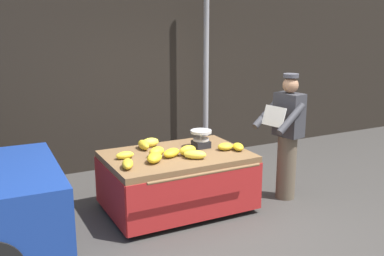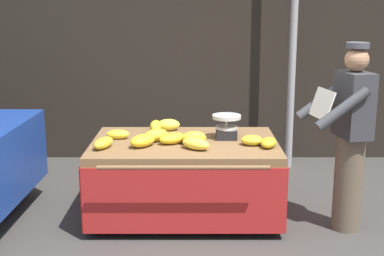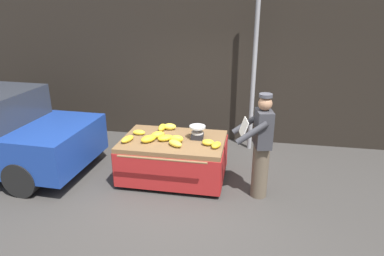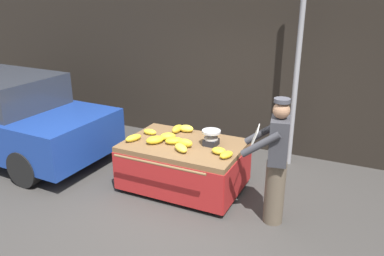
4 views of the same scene
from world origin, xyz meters
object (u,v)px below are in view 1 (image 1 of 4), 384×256
object	(u,v)px
banana_bunch_1	(195,155)
banana_bunch_10	(154,158)
street_pole	(206,66)
banana_bunch_0	(188,150)
vendor_person	(287,136)
weighing_scale	(201,139)
banana_bunch_2	(125,155)
banana_bunch_4	(225,147)
banana_bunch_6	(144,145)
banana_bunch_9	(238,147)
banana_bunch_7	(150,142)
banana_bunch_3	(157,152)
banana_bunch_5	(128,164)
banana_cart	(177,168)
banana_bunch_8	(172,153)

from	to	relation	value
banana_bunch_1	banana_bunch_10	xyz separation A→B (m)	(-0.49, 0.10, 0.00)
street_pole	banana_bunch_0	xyz separation A→B (m)	(-1.21, -1.74, -0.83)
vendor_person	weighing_scale	bearing A→B (deg)	157.98
banana_bunch_2	banana_bunch_4	distance (m)	1.30
weighing_scale	banana_bunch_6	xyz separation A→B (m)	(-0.71, 0.26, -0.06)
vendor_person	banana_bunch_1	bearing A→B (deg)	178.67
street_pole	banana_bunch_9	world-z (taller)	street_pole
banana_bunch_7	banana_bunch_9	bearing A→B (deg)	-35.34
banana_bunch_7	banana_bunch_2	bearing A→B (deg)	-143.34
banana_bunch_2	vendor_person	distance (m)	2.18
banana_bunch_3	banana_bunch_5	distance (m)	0.53
banana_bunch_4	banana_bunch_3	bearing A→B (deg)	170.94
banana_bunch_5	banana_bunch_7	world-z (taller)	banana_bunch_7
banana_bunch_0	banana_bunch_10	bearing A→B (deg)	-172.26
banana_bunch_5	banana_bunch_3	bearing A→B (deg)	28.59
banana_bunch_0	banana_bunch_5	xyz separation A→B (m)	(-0.83, -0.12, -0.01)
banana_bunch_1	banana_bunch_2	bearing A→B (deg)	152.84
banana_bunch_4	banana_bunch_1	bearing A→B (deg)	-163.83
banana_bunch_1	banana_bunch_6	bearing A→B (deg)	121.53
banana_bunch_4	banana_bunch_6	bearing A→B (deg)	151.17
banana_bunch_5	banana_bunch_0	bearing A→B (deg)	8.22
banana_bunch_6	banana_bunch_9	bearing A→B (deg)	-28.89
banana_bunch_0	banana_bunch_7	bearing A→B (deg)	114.51
banana_bunch_4	banana_bunch_6	world-z (taller)	banana_bunch_6
banana_bunch_1	banana_bunch_3	xyz separation A→B (m)	(-0.38, 0.30, 0.01)
banana_bunch_4	banana_bunch_10	xyz separation A→B (m)	(-1.01, -0.05, 0.01)
banana_bunch_2	banana_bunch_10	distance (m)	0.40
banana_bunch_3	banana_bunch_7	size ratio (longest dim) A/B	1.04
banana_cart	banana_bunch_3	bearing A→B (deg)	179.63
banana_bunch_3	banana_bunch_8	xyz separation A→B (m)	(0.16, -0.09, -0.01)
banana_bunch_3	banana_bunch_8	world-z (taller)	banana_bunch_3
street_pole	banana_bunch_6	distance (m)	2.19
banana_bunch_1	vendor_person	distance (m)	1.38
weighing_scale	banana_bunch_5	size ratio (longest dim) A/B	0.99
banana_bunch_6	banana_bunch_9	world-z (taller)	banana_bunch_6
banana_bunch_4	banana_bunch_9	world-z (taller)	banana_bunch_4
street_pole	banana_bunch_2	bearing A→B (deg)	-142.28
banana_bunch_2	banana_bunch_7	world-z (taller)	banana_bunch_7
weighing_scale	banana_bunch_2	world-z (taller)	weighing_scale
banana_bunch_10	vendor_person	bearing A→B (deg)	-3.97
weighing_scale	banana_bunch_6	distance (m)	0.76
banana_bunch_8	weighing_scale	bearing A→B (deg)	21.04
banana_bunch_4	banana_cart	bearing A→B (deg)	167.28
banana_bunch_8	banana_bunch_2	bearing A→B (deg)	161.13
banana_cart	banana_bunch_5	xyz separation A→B (m)	(-0.74, -0.25, 0.24)
banana_bunch_4	vendor_person	world-z (taller)	vendor_person
banana_bunch_6	banana_bunch_9	distance (m)	1.23
banana_bunch_6	banana_bunch_5	bearing A→B (deg)	-124.96
banana_bunch_9	vendor_person	bearing A→B (deg)	-8.25
banana_bunch_2	banana_bunch_3	size ratio (longest dim) A/B	0.92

